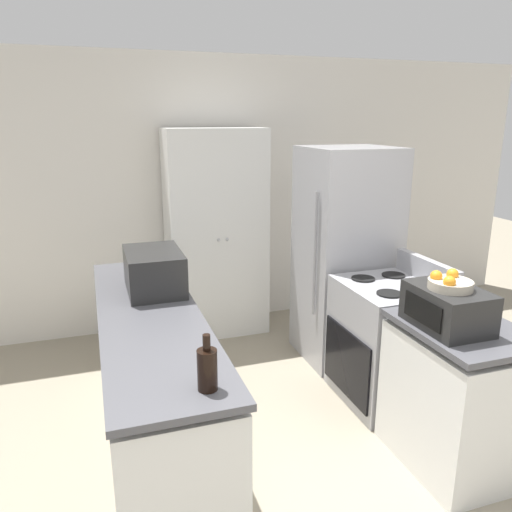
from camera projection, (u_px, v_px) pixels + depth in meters
wall_back at (210, 194)px, 4.88m from camera, size 7.00×0.06×2.60m
counter_left at (153, 380)px, 3.14m from camera, size 0.60×2.32×0.89m
counter_right at (456, 398)px, 2.94m from camera, size 0.60×0.77×0.89m
pantry_cabinet at (216, 234)px, 4.70m from camera, size 0.91×0.51×1.94m
stove at (387, 341)px, 3.64m from camera, size 0.66×0.71×1.05m
refrigerator at (345, 256)px, 4.20m from camera, size 0.73×0.69×1.80m
microwave at (154, 271)px, 3.37m from camera, size 0.37×0.54×0.28m
wine_bottle at (207, 369)px, 2.14m from camera, size 0.09×0.09×0.26m
toaster_oven at (447, 308)px, 2.78m from camera, size 0.33×0.45×0.23m
fruit_bowl at (449, 283)px, 2.72m from camera, size 0.24×0.24×0.10m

